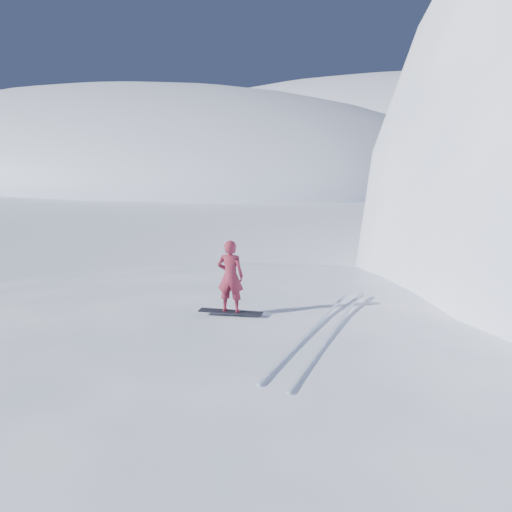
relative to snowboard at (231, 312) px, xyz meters
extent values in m
ellipsoid|color=white|center=(4.28, -0.84, -2.41)|extent=(36.00, 28.00, 4.80)
ellipsoid|color=white|center=(-66.72, 56.16, -2.41)|extent=(120.00, 70.00, 28.00)
ellipsoid|color=white|center=(-36.72, 106.16, -2.41)|extent=(140.00, 90.00, 36.00)
ellipsoid|color=white|center=(1.28, 2.16, -2.41)|extent=(7.00, 6.30, 1.00)
cube|color=black|center=(0.00, 0.00, 0.00)|extent=(1.44, 0.78, 0.02)
imported|color=maroon|center=(0.00, 0.00, 0.81)|extent=(0.69, 0.57, 1.60)
ellipsoid|color=white|center=(-55.56, 39.53, -2.41)|extent=(8.86, 7.09, 6.20)
cube|color=silver|center=(2.01, 0.19, 0.01)|extent=(1.20, 5.90, 0.04)
cube|color=silver|center=(2.44, 0.19, 0.01)|extent=(1.43, 5.85, 0.04)
camera|label=1|loc=(7.26, -9.69, 3.88)|focal=40.00mm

